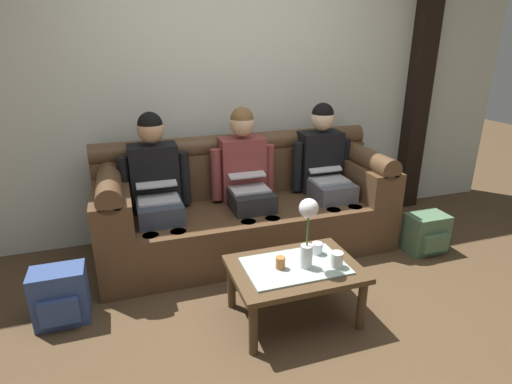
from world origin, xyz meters
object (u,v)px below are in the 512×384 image
Objects in this scene: flower_vase at (308,225)px; cup_far_center at (337,259)px; person_middle at (246,176)px; couch at (246,208)px; person_left at (156,185)px; coffee_table at (295,273)px; cup_near_right at (317,248)px; backpack_right at (426,233)px; backpack_left at (60,297)px; cup_near_left at (280,263)px; person_right at (325,168)px.

cup_far_center is at bearing -17.19° from flower_vase.
couch is at bearing 90.00° from person_middle.
person_left is 1.33m from coffee_table.
couch is at bearing 101.52° from cup_near_right.
coffee_table is 2.40× the size of backpack_right.
flower_vase reaches higher than coffee_table.
person_middle is 3.25× the size of backpack_left.
couch reaches higher than cup_near_left.
cup_near_right is (0.94, -0.97, -0.22)m from person_left.
cup_near_right is at bearing -45.87° from person_left.
couch is 0.79m from person_right.
person_right is (0.74, 0.00, -0.00)m from person_middle.
cup_near_left is at bearing -18.32° from backpack_left.
person_middle is at bearing -0.00° from person_left.
person_left is at bearing 130.30° from cup_far_center.
person_middle reaches higher than backpack_left.
backpack_right is at bearing 25.53° from cup_far_center.
cup_far_center is at bearing -17.65° from backpack_left.
coffee_table is (-0.74, -1.06, -0.32)m from person_right.
flower_vase is (0.06, -1.10, 0.31)m from couch.
cup_far_center is at bearing -78.26° from person_middle.
person_right is 1.13m from cup_near_right.
backpack_right is at bearing -21.86° from couch.
person_left is 2.65× the size of flower_vase.
couch is 0.79m from person_left.
coffee_table is at bearing -90.00° from couch.
person_middle is at bearing 101.58° from cup_near_right.
flower_vase is 0.31m from cup_near_right.
person_middle is 0.74m from person_right.
couch is 7.18× the size of backpack_right.
person_left reaches higher than couch.
cup_near_right is 0.23× the size of backpack_right.
person_middle is 12.47× the size of cup_far_center.
person_right is 3.25× the size of backpack_left.
cup_near_left is at bearing -162.62° from backpack_right.
person_left is 2.32m from backpack_right.
person_middle is at bearing 84.45° from cup_near_left.
person_left is at bearing 134.13° from cup_near_right.
backpack_right is at bearing -39.09° from person_right.
backpack_left is at bearing -164.22° from person_right.
person_middle is at bearing 158.31° from backpack_right.
coffee_table is at bearing -155.32° from cup_near_right.
couch is at bearing 92.95° from flower_vase.
backpack_right is at bearing 18.33° from coffee_table.
couch is 1.57m from backpack_right.
cup_far_center is 1.37m from backpack_right.
backpack_right is (2.19, -0.58, -0.49)m from person_left.
cup_far_center reaches higher than cup_near_left.
cup_near_left is (-0.84, -1.06, -0.23)m from person_right.
person_middle is 1.09m from cup_near_left.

